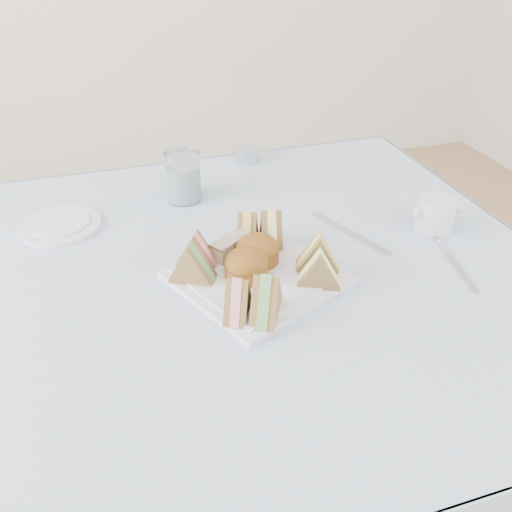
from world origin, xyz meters
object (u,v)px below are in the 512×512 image
object	(u,v)px
table	(266,405)
creamer_jug	(436,214)
serving_plate	(256,277)
water_glass	(183,176)

from	to	relation	value
table	creamer_jug	bearing A→B (deg)	3.50
table	serving_plate	size ratio (longest dim) A/B	3.64
creamer_jug	serving_plate	bearing A→B (deg)	-174.00
water_glass	creamer_jug	world-z (taller)	water_glass
creamer_jug	water_glass	bearing A→B (deg)	145.56
creamer_jug	table	bearing A→B (deg)	-179.48
table	serving_plate	distance (m)	0.39
table	serving_plate	world-z (taller)	serving_plate
table	serving_plate	xyz separation A→B (m)	(-0.03, -0.04, 0.38)
table	water_glass	distance (m)	0.53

